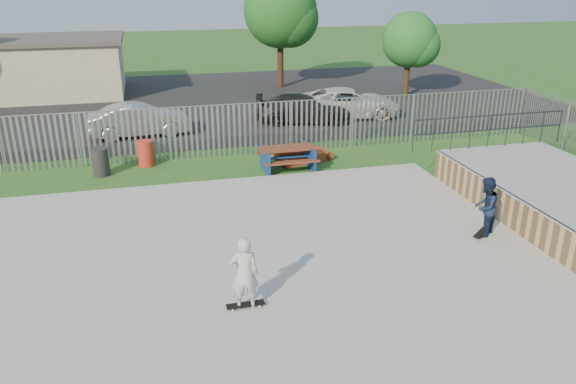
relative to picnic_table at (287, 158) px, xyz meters
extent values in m
plane|color=#276221|center=(-2.96, -6.89, -0.42)|extent=(120.00, 120.00, 0.00)
cube|color=#A1A19C|center=(-2.96, -6.89, -0.35)|extent=(15.00, 12.00, 0.15)
cube|color=tan|center=(6.54, -5.89, 0.10)|extent=(4.00, 7.00, 1.05)
cube|color=#9E9E99|center=(6.54, -5.89, 0.65)|extent=(4.05, 7.05, 0.04)
cylinder|color=#383A3F|center=(4.56, -5.89, 0.66)|extent=(0.06, 7.00, 0.06)
cube|color=#5E2D1B|center=(0.00, 0.00, 0.37)|extent=(1.96, 0.77, 0.07)
cube|color=#5E2D1B|center=(0.00, -0.65, 0.06)|extent=(1.96, 0.31, 0.05)
cube|color=#5E2D1B|center=(0.00, 0.65, 0.06)|extent=(1.96, 0.31, 0.05)
cube|color=navy|center=(0.00, 0.00, -0.02)|extent=(1.75, 1.53, 0.80)
cube|color=brown|center=(0.82, 0.75, -0.24)|extent=(1.93, 1.29, 0.35)
cylinder|color=red|center=(-4.90, 1.65, 0.05)|extent=(0.56, 0.56, 0.94)
cylinder|color=#252628|center=(-6.43, 0.97, 0.07)|extent=(0.59, 0.59, 0.98)
cube|color=black|center=(-2.96, 12.11, -0.41)|extent=(40.00, 18.00, 0.02)
imported|color=#BCBCC1|center=(-5.08, 5.77, 0.29)|extent=(4.32, 1.83, 1.39)
imported|color=black|center=(2.37, 6.33, 0.24)|extent=(4.71, 2.73, 1.29)
imported|color=silver|center=(4.75, 6.79, 0.30)|extent=(5.31, 3.06, 1.39)
cube|color=beige|center=(-10.96, 16.11, 1.08)|extent=(10.00, 6.00, 3.00)
cube|color=#4C4742|center=(-10.96, 16.11, 2.68)|extent=(10.40, 6.40, 0.20)
cylinder|color=#3A2317|center=(3.34, 15.07, 1.51)|extent=(0.37, 0.37, 3.86)
sphere|color=#1E531C|center=(3.34, 15.07, 4.08)|extent=(4.32, 4.32, 4.32)
cylinder|color=#392A17|center=(9.59, 10.65, 0.93)|extent=(0.32, 0.32, 2.70)
sphere|color=#205E23|center=(9.59, 10.65, 2.73)|extent=(3.02, 3.02, 3.02)
cube|color=black|center=(3.59, -6.78, -0.21)|extent=(0.75, 0.66, 0.02)
cube|color=black|center=(-3.06, -8.65, -0.21)|extent=(0.80, 0.21, 0.02)
imported|color=#121E3B|center=(3.59, -6.78, 0.53)|extent=(0.98, 0.96, 1.60)
imported|color=silver|center=(-3.06, -8.65, 0.53)|extent=(0.64, 0.47, 1.60)
camera|label=1|loc=(-4.63, -18.50, 6.20)|focal=35.00mm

